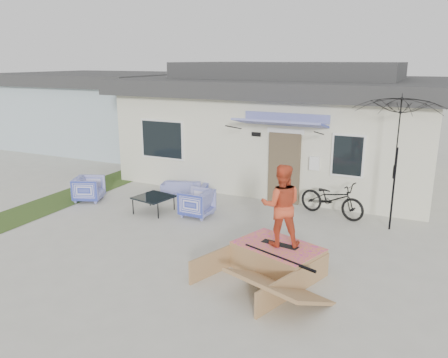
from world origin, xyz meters
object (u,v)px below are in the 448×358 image
at_px(armchair_left, 89,188).
at_px(armchair_right, 197,201).
at_px(loveseat, 185,184).
at_px(coffee_table, 154,204).
at_px(patio_umbrella, 396,162).
at_px(skater, 281,204).
at_px(skateboard, 280,244).
at_px(skate_ramp, 278,258).
at_px(bicycle, 332,195).

height_order(armchair_left, armchair_right, armchair_left).
distance_m(loveseat, coffee_table, 2.00).
relative_size(patio_umbrella, skater, 1.74).
xyz_separation_m(loveseat, skateboard, (4.47, -3.91, 0.28)).
bearing_deg(armchair_left, skateboard, -128.57).
height_order(armchair_left, patio_umbrella, patio_umbrella).
height_order(armchair_right, patio_umbrella, patio_umbrella).
bearing_deg(skate_ramp, skater, 90.00).
relative_size(armchair_right, skate_ramp, 0.37).
distance_m(armchair_left, armchair_right, 3.61).
distance_m(loveseat, skater, 6.04).
bearing_deg(loveseat, skate_ramp, 121.84).
bearing_deg(skate_ramp, patio_umbrella, 81.19).
height_order(armchair_left, skater, skater).
xyz_separation_m(armchair_left, armchair_right, (3.60, 0.19, -0.00)).
distance_m(armchair_right, patio_umbrella, 5.21).
relative_size(bicycle, patio_umbrella, 0.66).
bearing_deg(armchair_left, skater, -128.57).
xyz_separation_m(coffee_table, skate_ramp, (4.30, -1.98, 0.05)).
bearing_deg(coffee_table, skater, -24.02).
xyz_separation_m(armchair_right, skate_ramp, (3.06, -2.22, -0.13)).
height_order(loveseat, coffee_table, loveseat).
xyz_separation_m(skate_ramp, skater, (0.02, 0.05, 1.14)).
distance_m(skate_ramp, skateboard, 0.30).
distance_m(armchair_right, bicycle, 3.68).
distance_m(bicycle, skateboard, 3.72).
relative_size(armchair_right, patio_umbrella, 0.28).
bearing_deg(loveseat, bicycle, 161.15).
height_order(loveseat, skate_ramp, loveseat).
relative_size(armchair_right, bicycle, 0.43).
distance_m(armchair_right, skater, 3.90).
height_order(bicycle, skater, skater).
bearing_deg(skate_ramp, armchair_right, 163.59).
bearing_deg(armchair_right, skate_ramp, 55.07).
bearing_deg(coffee_table, armchair_left, 178.74).
bearing_deg(bicycle, coffee_table, 127.03).
xyz_separation_m(loveseat, patio_umbrella, (6.28, -0.57, 1.46)).
xyz_separation_m(bicycle, skateboard, (-0.26, -3.71, -0.03)).
bearing_deg(skater, skate_ramp, 50.09).
bearing_deg(coffee_table, skateboard, -24.02).
xyz_separation_m(bicycle, skate_ramp, (-0.27, -3.77, -0.33)).
xyz_separation_m(patio_umbrella, skater, (-1.81, -3.34, -0.33)).
bearing_deg(skate_ramp, coffee_table, 174.81).
bearing_deg(skateboard, armchair_left, 172.17).
xyz_separation_m(skate_ramp, skateboard, (0.02, 0.05, 0.30)).
height_order(armchair_right, skateboard, armchair_right).
height_order(bicycle, skate_ramp, bicycle).
relative_size(armchair_left, armchair_right, 1.00).
relative_size(armchair_left, coffee_table, 0.88).
distance_m(armchair_left, patio_umbrella, 8.71).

